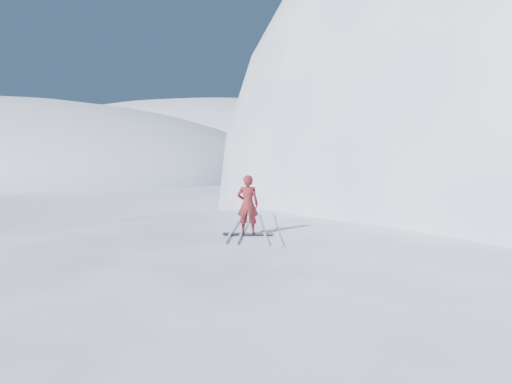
# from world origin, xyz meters

# --- Properties ---
(ground) EXTENTS (400.00, 400.00, 0.00)m
(ground) POSITION_xyz_m (0.00, 0.00, 0.00)
(ground) COLOR white
(ground) RESTS_ON ground
(near_ridge) EXTENTS (36.00, 28.00, 4.80)m
(near_ridge) POSITION_xyz_m (1.00, 3.00, 0.00)
(near_ridge) COLOR white
(near_ridge) RESTS_ON ground
(peak_shoulder) EXTENTS (28.00, 24.00, 18.00)m
(peak_shoulder) POSITION_xyz_m (10.00, 20.00, 0.00)
(peak_shoulder) COLOR white
(peak_shoulder) RESTS_ON ground
(far_ridge_c) EXTENTS (140.00, 90.00, 36.00)m
(far_ridge_c) POSITION_xyz_m (-40.00, 110.00, 0.00)
(far_ridge_c) COLOR white
(far_ridge_c) RESTS_ON ground
(wind_bumps) EXTENTS (16.00, 14.40, 1.00)m
(wind_bumps) POSITION_xyz_m (-0.56, 2.12, 0.00)
(wind_bumps) COLOR white
(wind_bumps) RESTS_ON ground
(snowboard) EXTENTS (1.42, 0.47, 0.02)m
(snowboard) POSITION_xyz_m (-0.69, 2.35, 2.41)
(snowboard) COLOR black
(snowboard) RESTS_ON near_ridge
(snowboarder) EXTENTS (0.65, 0.48, 1.65)m
(snowboarder) POSITION_xyz_m (-0.69, 2.35, 3.25)
(snowboarder) COLOR maroon
(snowboarder) RESTS_ON snowboard
(board_tracks) EXTENTS (2.58, 5.92, 0.04)m
(board_tracks) POSITION_xyz_m (-0.89, 4.01, 2.42)
(board_tracks) COLOR silver
(board_tracks) RESTS_ON ground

